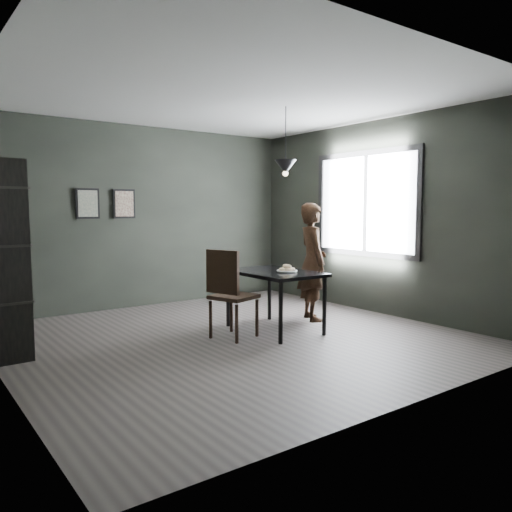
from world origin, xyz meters
TOP-DOWN VIEW (x-y plane):
  - ground at (0.00, 0.00)m, footprint 5.00×5.00m
  - back_wall at (0.00, 2.50)m, footprint 5.00×0.10m
  - ceiling at (0.00, 0.00)m, footprint 5.00×5.00m
  - window_assembly at (2.47, 0.20)m, footprint 0.04×1.96m
  - cafe_table at (0.60, 0.00)m, footprint 0.80×1.20m
  - white_plate at (0.68, -0.14)m, footprint 0.23×0.23m
  - donut_pile at (0.68, -0.14)m, footprint 0.20×0.20m
  - woman at (1.41, 0.19)m, footprint 0.59×0.69m
  - wood_chair at (-0.09, -0.01)m, footprint 0.57×0.57m
  - shelf_unit at (-2.32, 0.76)m, footprint 0.39×0.68m
  - pendant_lamp at (0.85, 0.10)m, footprint 0.28×0.28m
  - framed_print_left at (-0.90, 2.47)m, footprint 0.34×0.04m
  - framed_print_right at (-0.35, 2.47)m, footprint 0.34×0.04m

SIDE VIEW (x-z plane):
  - ground at x=0.00m, z-range 0.00..0.00m
  - wood_chair at x=-0.09m, z-range 0.07..1.13m
  - cafe_table at x=0.60m, z-range 0.30..1.05m
  - white_plate at x=0.68m, z-range 0.75..0.76m
  - donut_pile at x=0.68m, z-range 0.75..0.83m
  - woman at x=1.41m, z-range 0.00..1.61m
  - shelf_unit at x=-2.32m, z-range 0.00..2.00m
  - back_wall at x=0.00m, z-range 0.00..2.80m
  - window_assembly at x=2.47m, z-range 0.82..2.38m
  - framed_print_left at x=-0.90m, z-range 1.38..1.82m
  - framed_print_right at x=-0.35m, z-range 1.38..1.82m
  - pendant_lamp at x=0.85m, z-range 1.62..2.48m
  - ceiling at x=0.00m, z-range 2.79..2.81m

